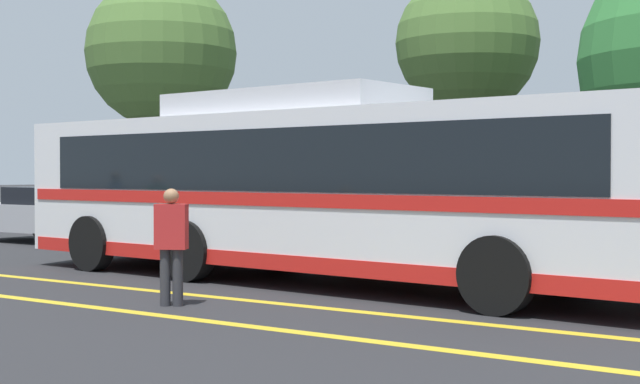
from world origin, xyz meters
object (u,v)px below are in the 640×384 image
at_px(parked_car_1, 209,221).
at_px(tree_3, 162,52).
at_px(parked_car_0, 48,214).
at_px(tree_1, 467,44).
at_px(transit_bus, 319,186).
at_px(parked_car_2, 466,229).
at_px(pedestrian_2, 171,240).

xyz_separation_m(parked_car_1, tree_3, (-5.70, 4.46, 4.63)).
height_order(parked_car_0, tree_1, tree_1).
height_order(transit_bus, parked_car_2, transit_bus).
relative_size(parked_car_2, tree_3, 0.63).
bearing_deg(parked_car_2, parked_car_0, 85.34).
distance_m(parked_car_2, tree_3, 13.35).
relative_size(transit_bus, parked_car_1, 2.81).
relative_size(parked_car_2, tree_1, 0.68).
bearing_deg(transit_bus, tree_1, -164.44).
bearing_deg(pedestrian_2, transit_bus, 56.73).
bearing_deg(parked_car_0, tree_3, 3.44).
bearing_deg(tree_1, parked_car_2, -65.62).
height_order(tree_1, tree_3, tree_3).
relative_size(transit_bus, tree_3, 1.65).
height_order(transit_bus, pedestrian_2, transit_bus).
relative_size(transit_bus, tree_1, 1.77).
distance_m(pedestrian_2, tree_3, 15.56).
bearing_deg(tree_3, pedestrian_2, -45.60).
xyz_separation_m(parked_car_1, parked_car_2, (6.07, 0.17, 0.02)).
height_order(transit_bus, tree_3, tree_3).
bearing_deg(tree_3, parked_car_0, -87.89).
relative_size(transit_bus, parked_car_2, 2.61).
distance_m(transit_bus, parked_car_0, 11.00).
distance_m(transit_bus, parked_car_2, 3.48).
relative_size(pedestrian_2, tree_1, 0.22).
height_order(parked_car_1, tree_1, tree_1).
relative_size(tree_1, tree_3, 0.93).
relative_size(parked_car_0, tree_3, 0.59).
relative_size(pedestrian_2, tree_3, 0.21).
bearing_deg(parked_car_0, pedestrian_2, -120.26).
distance_m(transit_bus, tree_1, 10.64).
height_order(pedestrian_2, tree_3, tree_3).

